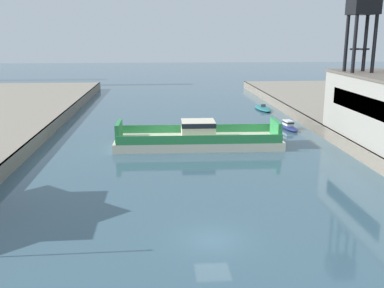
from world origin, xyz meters
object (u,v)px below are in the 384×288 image
(moored_boat_mid_left, at_px, (289,126))
(crane_tower, at_px, (362,27))
(chain_ferry, at_px, (198,138))
(moored_boat_near_left, at_px, (263,108))

(moored_boat_mid_left, bearing_deg, crane_tower, -62.16)
(chain_ferry, bearing_deg, moored_boat_near_left, 61.57)
(chain_ferry, relative_size, moored_boat_mid_left, 3.77)
(chain_ferry, relative_size, moored_boat_near_left, 2.66)
(crane_tower, bearing_deg, moored_boat_near_left, 100.27)
(chain_ferry, bearing_deg, crane_tower, -2.35)
(chain_ferry, height_order, crane_tower, crane_tower)
(moored_boat_near_left, xyz_separation_m, moored_boat_mid_left, (-0.23, -18.26, 0.21))
(chain_ferry, distance_m, moored_boat_near_left, 31.45)
(moored_boat_mid_left, bearing_deg, chain_ferry, -147.51)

